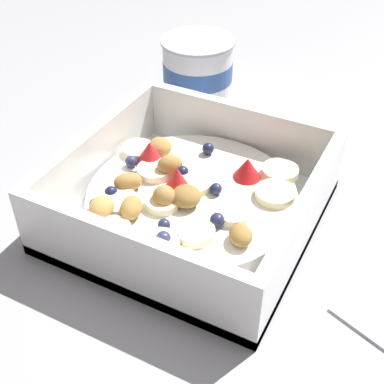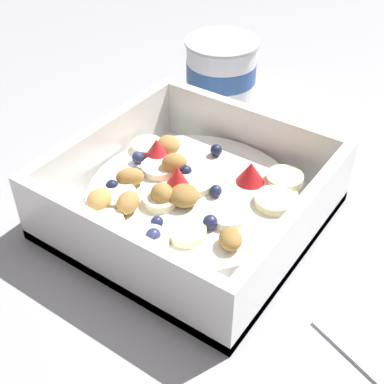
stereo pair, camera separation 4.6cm
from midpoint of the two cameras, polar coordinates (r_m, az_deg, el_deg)
The scene contains 4 objects.
ground_plane at distance 0.48m, azimuth -0.26°, elevation -2.98°, with size 2.40×2.40×0.00m, color #9E9EA3.
fruit_bowl at distance 0.46m, azimuth -3.02°, elevation -0.90°, with size 0.21×0.21×0.07m.
spoon at distance 0.58m, azimuth -13.33°, elevation 4.83°, with size 0.08×0.17×0.01m.
yogurt_cup at distance 0.63m, azimuth -1.51°, elevation 12.80°, with size 0.08×0.08×0.08m.
Camera 1 is at (0.14, -0.32, 0.32)m, focal length 49.72 mm.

